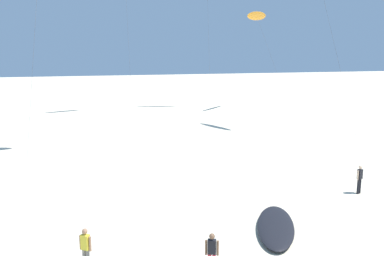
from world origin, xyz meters
The scene contains 5 objects.
flying_kite_4 centered at (24.45, 52.24, 13.14)m, with size 6.14×7.59×13.87m.
grounded_kite_0 centered at (7.09, 15.13, 0.17)m, with size 3.81×5.18×0.34m.
person_near_left centered at (14.13, 18.02, 0.93)m, with size 0.49×0.28×1.70m.
person_near_right centered at (2.90, 12.38, 0.90)m, with size 0.47×0.31×1.64m.
person_mid_field centered at (-1.45, 14.22, 0.90)m, with size 0.42×0.35×1.64m.
Camera 1 is at (-1.94, -0.34, 8.04)m, focal length 37.78 mm.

